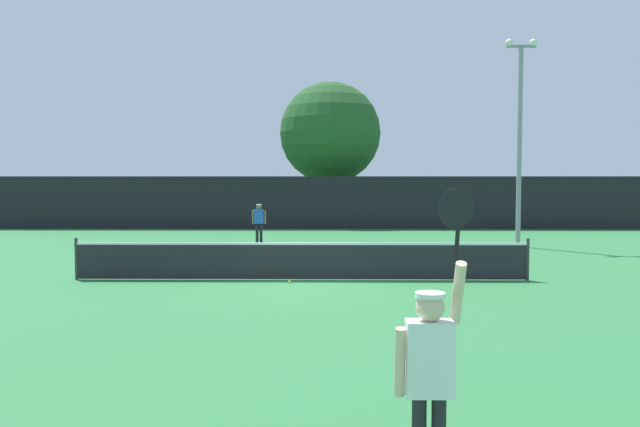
# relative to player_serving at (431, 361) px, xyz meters

# --- Properties ---
(ground_plane) EXTENTS (120.00, 120.00, 0.00)m
(ground_plane) POSITION_rel_player_serving_xyz_m (-1.50, 10.89, -1.11)
(ground_plane) COLOR #2D723D
(tennis_net) EXTENTS (11.60, 0.08, 1.07)m
(tennis_net) POSITION_rel_player_serving_xyz_m (-1.50, 10.89, -0.60)
(tennis_net) COLOR #232328
(tennis_net) RESTS_ON ground
(perimeter_fence) EXTENTS (36.81, 0.12, 2.70)m
(perimeter_fence) POSITION_rel_player_serving_xyz_m (-1.50, 27.17, 0.24)
(perimeter_fence) COLOR black
(perimeter_fence) RESTS_ON ground
(player_serving) EXTENTS (0.67, 0.40, 2.52)m
(player_serving) POSITION_rel_player_serving_xyz_m (0.00, 0.00, 0.00)
(player_serving) COLOR white
(player_serving) RESTS_ON ground
(player_receiving) EXTENTS (0.57, 0.23, 1.55)m
(player_receiving) POSITION_rel_player_serving_xyz_m (-3.59, 20.28, -0.17)
(player_receiving) COLOR blue
(player_receiving) RESTS_ON ground
(tennis_ball) EXTENTS (0.07, 0.07, 0.07)m
(tennis_ball) POSITION_rel_player_serving_xyz_m (-1.77, 10.40, -1.07)
(tennis_ball) COLOR #CCE033
(tennis_ball) RESTS_ON ground
(light_pole) EXTENTS (1.18, 0.28, 7.79)m
(light_pole) POSITION_rel_player_serving_xyz_m (6.40, 18.80, 3.34)
(light_pole) COLOR gray
(light_pole) RESTS_ON ground
(large_tree) EXTENTS (5.72, 5.72, 8.04)m
(large_tree) POSITION_rel_player_serving_xyz_m (-0.66, 30.85, 4.05)
(large_tree) COLOR brown
(large_tree) RESTS_ON ground
(parked_car_near) EXTENTS (2.42, 4.41, 1.69)m
(parked_car_near) POSITION_rel_player_serving_xyz_m (-9.64, 34.20, -0.33)
(parked_car_near) COLOR red
(parked_car_near) RESTS_ON ground
(parked_car_mid) EXTENTS (2.37, 4.39, 1.69)m
(parked_car_mid) POSITION_rel_player_serving_xyz_m (-4.28, 33.88, -0.33)
(parked_car_mid) COLOR navy
(parked_car_mid) RESTS_ON ground
(parked_car_far) EXTENTS (2.07, 4.27, 1.69)m
(parked_car_far) POSITION_rel_player_serving_xyz_m (4.91, 32.70, -0.33)
(parked_car_far) COLOR #B7B7BC
(parked_car_far) RESTS_ON ground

